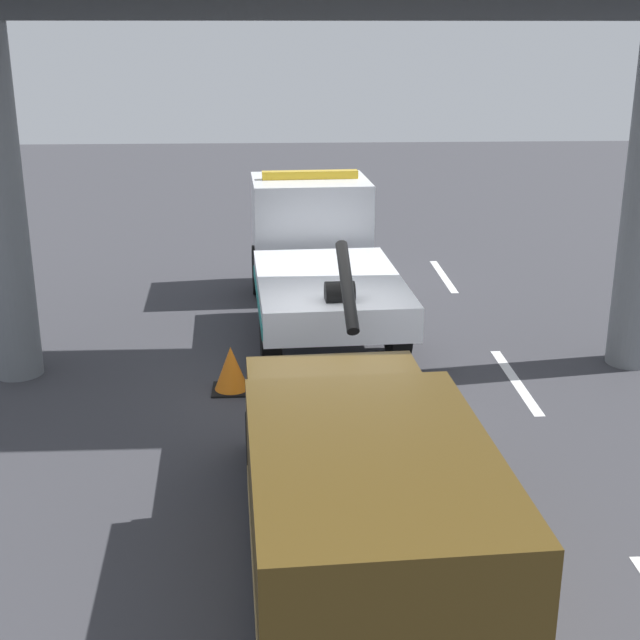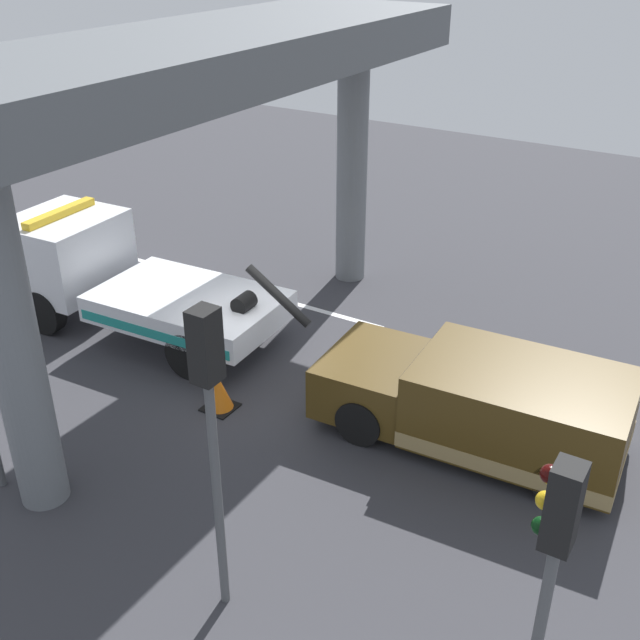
% 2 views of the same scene
% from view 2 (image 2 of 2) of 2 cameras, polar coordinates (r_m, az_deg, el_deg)
% --- Properties ---
extents(ground_plane, '(60.00, 40.00, 0.10)m').
position_cam_2_polar(ground_plane, '(15.50, -4.43, -3.85)').
color(ground_plane, '#38383D').
extents(lane_stripe_west, '(2.60, 0.16, 0.01)m').
position_cam_2_polar(lane_stripe_west, '(15.78, 20.10, -4.82)').
color(lane_stripe_west, silver).
rests_on(lane_stripe_west, ground).
extents(lane_stripe_mid, '(2.60, 0.16, 0.01)m').
position_cam_2_polar(lane_stripe_mid, '(17.53, 0.93, 0.45)').
color(lane_stripe_mid, silver).
rests_on(lane_stripe_mid, ground).
extents(lane_stripe_east, '(2.60, 0.16, 0.01)m').
position_cam_2_polar(lane_stripe_east, '(20.92, -13.41, 4.39)').
color(lane_stripe_east, silver).
rests_on(lane_stripe_east, ground).
extents(tow_truck_white, '(7.31, 2.71, 2.46)m').
position_cam_2_polar(tow_truck_white, '(17.14, -14.99, 3.23)').
color(tow_truck_white, white).
rests_on(tow_truck_white, ground).
extents(towed_van_green, '(5.31, 2.46, 1.58)m').
position_cam_2_polar(towed_van_green, '(13.26, 12.19, -6.24)').
color(towed_van_green, '#4C3814').
rests_on(towed_van_green, ground).
extents(overpass_structure, '(3.60, 11.74, 6.42)m').
position_cam_2_polar(overpass_structure, '(13.85, -7.72, 17.05)').
color(overpass_structure, slate).
rests_on(overpass_structure, ground).
extents(traffic_light_near, '(0.39, 0.32, 3.91)m').
position_cam_2_polar(traffic_light_near, '(7.67, 16.88, -16.51)').
color(traffic_light_near, '#515456').
rests_on(traffic_light_near, ground).
extents(traffic_light_far, '(0.39, 0.32, 4.36)m').
position_cam_2_polar(traffic_light_far, '(8.87, -8.32, -6.00)').
color(traffic_light_far, '#515456').
rests_on(traffic_light_far, ground).
extents(traffic_cone_orange, '(0.58, 0.58, 0.69)m').
position_cam_2_polar(traffic_cone_orange, '(14.22, -7.54, -5.42)').
color(traffic_cone_orange, orange).
rests_on(traffic_cone_orange, ground).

